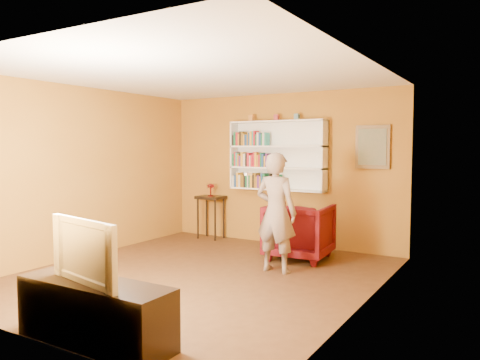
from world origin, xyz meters
name	(u,v)px	position (x,y,z in m)	size (l,w,h in m)	color
room_shell	(199,202)	(0.00, 0.00, 1.02)	(5.30, 5.80, 2.88)	#432915
bookshelf	(279,156)	(0.00, 2.41, 1.59)	(1.80, 0.29, 1.23)	white
books_row_lower	(257,181)	(-0.38, 2.31, 1.13)	(0.95, 0.19, 0.27)	beige
books_row_middle	(256,160)	(-0.41, 2.30, 1.51)	(0.90, 0.19, 0.27)	#16643C
books_row_upper	(251,139)	(-0.51, 2.30, 1.89)	(0.69, 0.19, 0.27)	black
ornament_left	(251,118)	(-0.52, 2.35, 2.27)	(0.08, 0.08, 0.11)	#BB7A35
ornament_centre	(276,118)	(-0.02, 2.35, 2.27)	(0.08, 0.08, 0.11)	#9C343F
ornament_right	(297,117)	(0.37, 2.35, 2.27)	(0.08, 0.08, 0.11)	slate
framed_painting	(373,147)	(1.65, 2.46, 1.75)	(0.55, 0.05, 0.70)	brown
console_table	(211,203)	(-1.36, 2.25, 0.67)	(0.50, 0.38, 0.82)	black
ruby_lustre	(211,187)	(-1.36, 2.25, 0.99)	(0.15, 0.14, 0.24)	maroon
armchair	(299,231)	(0.77, 1.61, 0.44)	(0.93, 0.96, 0.87)	#42040D
person	(276,212)	(0.80, 0.73, 0.84)	(0.61, 0.40, 1.67)	#766356
game_remote	(248,174)	(0.55, 0.39, 1.38)	(0.04, 0.15, 0.04)	white
tv_cabinet	(95,312)	(0.50, -2.25, 0.28)	(1.56, 0.47, 0.56)	black
television	(94,250)	(0.50, -2.25, 0.84)	(0.99, 0.13, 0.57)	black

